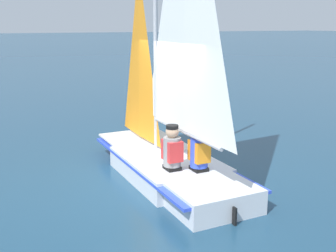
% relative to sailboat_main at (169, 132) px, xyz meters
% --- Properties ---
extents(ground_plane, '(260.00, 260.00, 0.00)m').
position_rel_sailboat_main_xyz_m(ground_plane, '(0.04, -0.00, -0.88)').
color(ground_plane, navy).
extents(sailboat_main, '(4.29, 1.53, 5.82)m').
position_rel_sailboat_main_xyz_m(sailboat_main, '(0.00, 0.00, 0.00)').
color(sailboat_main, silver).
rests_on(sailboat_main, ground_plane).
extents(sailor_helm, '(0.34, 0.30, 1.16)m').
position_rel_sailboat_main_xyz_m(sailor_helm, '(-0.58, 0.23, -0.25)').
color(sailor_helm, black).
rests_on(sailor_helm, ground_plane).
extents(sailor_crew, '(0.34, 0.30, 1.16)m').
position_rel_sailboat_main_xyz_m(sailor_crew, '(-0.82, -0.16, -0.25)').
color(sailor_crew, black).
rests_on(sailor_crew, ground_plane).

